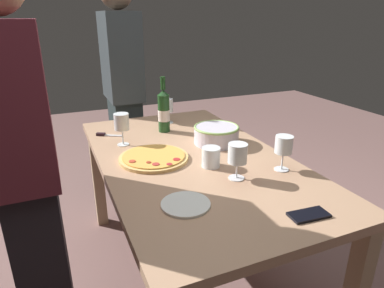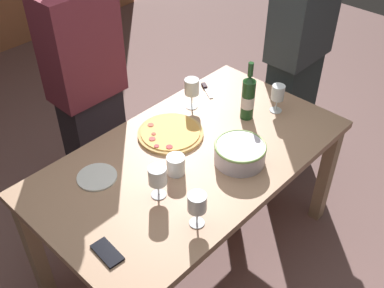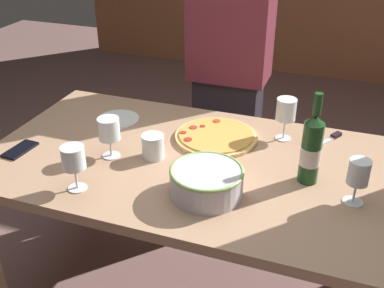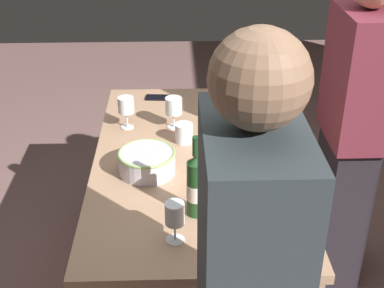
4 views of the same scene
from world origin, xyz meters
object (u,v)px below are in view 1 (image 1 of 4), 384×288
(wine_glass_far_left, at_px, (168,106))
(cup_amber, at_px, (211,157))
(person_guest_left, at_px, (124,95))
(serving_bowl, at_px, (216,134))
(pizza_knife, at_px, (106,135))
(person_host, at_px, (27,173))
(wine_glass_by_bottle, at_px, (284,146))
(wine_glass_far_right, at_px, (122,122))
(dining_table, at_px, (192,173))
(cell_phone, at_px, (309,215))
(wine_bottle, at_px, (163,111))
(side_plate, at_px, (186,204))
(wine_glass_near_pizza, at_px, (238,155))
(pizza, at_px, (154,158))

(wine_glass_far_left, xyz_separation_m, cup_amber, (-0.74, 0.05, -0.07))
(wine_glass_far_left, distance_m, person_guest_left, 0.52)
(serving_bowl, height_order, pizza_knife, serving_bowl)
(cup_amber, bearing_deg, person_host, 84.04)
(wine_glass_by_bottle, xyz_separation_m, pizza_knife, (0.80, 0.67, -0.11))
(person_host, height_order, person_guest_left, person_guest_left)
(wine_glass_far_right, relative_size, cup_amber, 1.88)
(wine_glass_far_left, height_order, wine_glass_far_right, wine_glass_far_right)
(dining_table, bearing_deg, person_host, 94.95)
(wine_glass_by_bottle, bearing_deg, serving_bowl, 15.36)
(dining_table, height_order, cell_phone, cell_phone)
(wine_bottle, distance_m, wine_glass_far_left, 0.18)
(wine_glass_far_left, height_order, side_plate, wine_glass_far_left)
(wine_bottle, xyz_separation_m, pizza_knife, (0.06, 0.35, -0.12))
(wine_glass_near_pizza, distance_m, person_host, 0.87)
(side_plate, bearing_deg, wine_glass_near_pizza, -67.22)
(pizza, bearing_deg, pizza_knife, 19.17)
(dining_table, bearing_deg, pizza, 78.68)
(wine_bottle, bearing_deg, wine_glass_near_pizza, -173.50)
(dining_table, xyz_separation_m, cup_amber, (-0.15, -0.03, 0.14))
(pizza, relative_size, pizza_knife, 2.32)
(wine_glass_near_pizza, xyz_separation_m, wine_glass_far_right, (0.61, 0.37, 0.02))
(dining_table, distance_m, wine_glass_far_left, 0.64)
(pizza_knife, bearing_deg, cell_phone, -155.98)
(wine_glass_far_right, xyz_separation_m, pizza_knife, (0.19, 0.06, -0.12))
(wine_glass_near_pizza, bearing_deg, pizza_knife, 28.36)
(side_plate, xyz_separation_m, person_host, (0.36, 0.54, 0.07))
(dining_table, height_order, serving_bowl, serving_bowl)
(wine_glass_near_pizza, xyz_separation_m, wine_glass_by_bottle, (-0.00, -0.24, 0.01))
(wine_glass_far_left, relative_size, cell_phone, 1.12)
(wine_bottle, bearing_deg, side_plate, 166.58)
(pizza, xyz_separation_m, side_plate, (-0.47, 0.02, -0.01))
(wine_glass_near_pizza, relative_size, pizza_knife, 1.09)
(wine_glass_by_bottle, xyz_separation_m, cup_amber, (0.16, 0.29, -0.07))
(wine_glass_near_pizza, relative_size, cup_amber, 1.70)
(wine_bottle, relative_size, cup_amber, 3.54)
(wine_bottle, height_order, wine_glass_near_pizza, wine_bottle)
(wine_glass_near_pizza, height_order, person_guest_left, person_guest_left)
(serving_bowl, bearing_deg, pizza, 102.31)
(wine_bottle, bearing_deg, dining_table, -179.65)
(serving_bowl, height_order, wine_glass_near_pizza, wine_glass_near_pizza)
(pizza_knife, height_order, person_guest_left, person_guest_left)
(wine_glass_by_bottle, bearing_deg, dining_table, 45.93)
(pizza, relative_size, wine_glass_near_pizza, 2.13)
(pizza, distance_m, person_host, 0.57)
(person_host, bearing_deg, dining_table, 0.00)
(wine_glass_near_pizza, height_order, person_host, person_host)
(wine_bottle, xyz_separation_m, cup_amber, (-0.58, -0.04, -0.08))
(dining_table, xyz_separation_m, serving_bowl, (0.12, -0.20, 0.15))
(dining_table, height_order, pizza_knife, pizza_knife)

